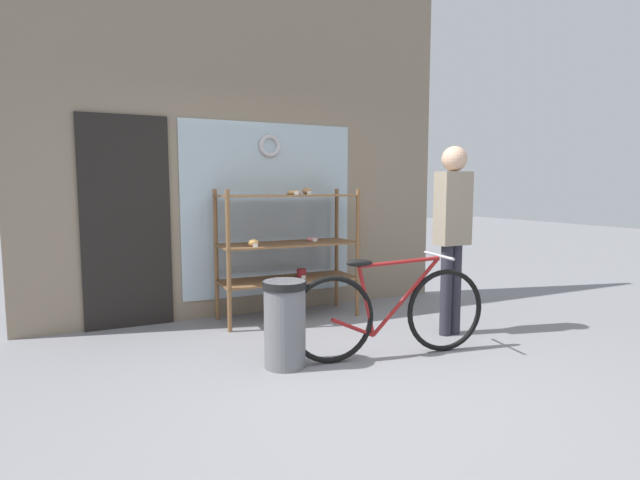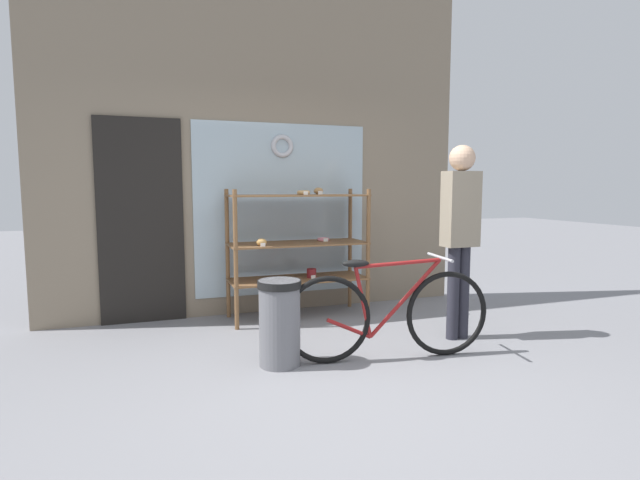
{
  "view_description": "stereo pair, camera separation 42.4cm",
  "coord_description": "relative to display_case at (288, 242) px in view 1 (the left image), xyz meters",
  "views": [
    {
      "loc": [
        -1.68,
        -2.91,
        1.41
      ],
      "look_at": [
        0.13,
        0.9,
        0.95
      ],
      "focal_mm": 28.0,
      "sensor_mm": 36.0,
      "label": 1
    },
    {
      "loc": [
        -1.29,
        -3.07,
        1.41
      ],
      "look_at": [
        0.13,
        0.9,
        0.95
      ],
      "focal_mm": 28.0,
      "sensor_mm": 36.0,
      "label": 2
    }
  ],
  "objects": [
    {
      "name": "pedestrian",
      "position": [
        1.16,
        -1.22,
        0.24
      ],
      "size": [
        0.32,
        0.23,
        1.78
      ],
      "rotation": [
        0.0,
        0.0,
        0.01
      ],
      "color": "#282833",
      "rests_on": "ground_plane"
    },
    {
      "name": "storefront_facade",
      "position": [
        -0.31,
        0.41,
        1.09
      ],
      "size": [
        4.72,
        0.13,
        3.95
      ],
      "color": "gray",
      "rests_on": "ground_plane"
    },
    {
      "name": "bicycle",
      "position": [
        0.29,
        -1.51,
        -0.44
      ],
      "size": [
        1.72,
        0.46,
        0.84
      ],
      "rotation": [
        0.0,
        0.0,
        -0.15
      ],
      "color": "black",
      "rests_on": "ground_plane"
    },
    {
      "name": "trash_bin",
      "position": [
        -0.57,
        -1.35,
        -0.45
      ],
      "size": [
        0.34,
        0.34,
        0.68
      ],
      "color": "slate",
      "rests_on": "ground_plane"
    },
    {
      "name": "ground_plane",
      "position": [
        -0.27,
        -1.98,
        -0.82
      ],
      "size": [
        30.0,
        30.0,
        0.0
      ],
      "primitive_type": "plane",
      "color": "gray"
    },
    {
      "name": "display_case",
      "position": [
        0.0,
        0.0,
        0.0
      ],
      "size": [
        1.46,
        0.54,
        1.39
      ],
      "color": "brown",
      "rests_on": "ground_plane"
    }
  ]
}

